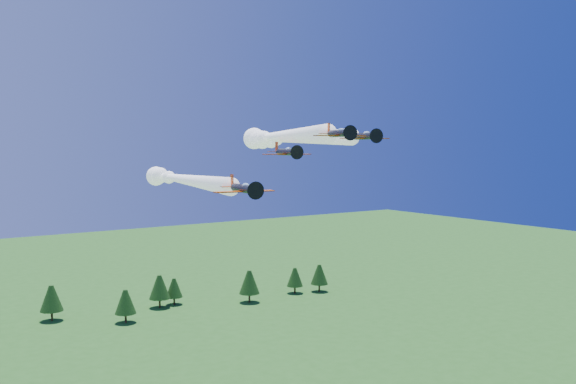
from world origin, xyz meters
TOP-DOWN VIEW (x-y plane):
  - plane_lead at (4.37, 13.47)m, footprint 15.11×40.78m
  - plane_left at (-3.76, 30.77)m, footprint 12.96×51.07m
  - plane_right at (16.87, 27.18)m, footprint 17.06×50.35m
  - plane_slot at (1.30, 6.50)m, footprint 7.21×7.90m
  - treeline at (-3.28, 109.90)m, footprint 163.27×20.77m

SIDE VIEW (x-z plane):
  - treeline at x=-3.28m, z-range 0.44..12.07m
  - plane_left at x=-3.76m, z-range 42.08..45.78m
  - plane_slot at x=1.30m, z-range 47.36..49.87m
  - plane_right at x=16.87m, z-range 49.02..52.72m
  - plane_lead at x=4.37m, z-range 49.12..52.82m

